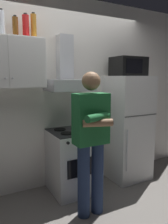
# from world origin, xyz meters

# --- Properties ---
(ground_plane) EXTENTS (7.00, 7.00, 0.00)m
(ground_plane) POSITION_xyz_m (0.00, 0.00, 0.00)
(ground_plane) COLOR slate
(back_wall_tiled) EXTENTS (4.80, 0.10, 2.70)m
(back_wall_tiled) POSITION_xyz_m (0.00, 0.60, 1.35)
(back_wall_tiled) COLOR silver
(back_wall_tiled) RESTS_ON ground_plane
(upper_cabinet) EXTENTS (0.90, 0.37, 0.60)m
(upper_cabinet) POSITION_xyz_m (-0.85, 0.37, 1.75)
(upper_cabinet) COLOR white
(stove_oven) EXTENTS (0.60, 0.62, 0.87)m
(stove_oven) POSITION_xyz_m (-0.05, 0.25, 0.43)
(stove_oven) COLOR white
(stove_oven) RESTS_ON ground_plane
(range_hood) EXTENTS (0.60, 0.44, 0.75)m
(range_hood) POSITION_xyz_m (-0.05, 0.38, 1.60)
(range_hood) COLOR #B7BABF
(refrigerator) EXTENTS (0.60, 0.62, 1.60)m
(refrigerator) POSITION_xyz_m (0.90, 0.25, 0.80)
(refrigerator) COLOR silver
(refrigerator) RESTS_ON ground_plane
(microwave) EXTENTS (0.48, 0.37, 0.28)m
(microwave) POSITION_xyz_m (0.90, 0.27, 1.74)
(microwave) COLOR black
(microwave) RESTS_ON refrigerator
(person_standing) EXTENTS (0.38, 0.33, 1.64)m
(person_standing) POSITION_xyz_m (-0.10, -0.36, 0.90)
(person_standing) COLOR navy
(person_standing) RESTS_ON ground_plane
(cooking_pot) EXTENTS (0.28, 0.18, 0.09)m
(cooking_pot) POSITION_xyz_m (0.08, 0.13, 0.92)
(cooking_pot) COLOR #B7BABF
(cooking_pot) RESTS_ON stove_oven
(bottle_soda_red) EXTENTS (0.08, 0.08, 0.28)m
(bottle_soda_red) POSITION_xyz_m (-0.60, 0.37, 2.19)
(bottle_soda_red) COLOR red
(bottle_soda_red) RESTS_ON upper_cabinet
(bottle_vodka_clear) EXTENTS (0.07, 0.07, 0.30)m
(bottle_vodka_clear) POSITION_xyz_m (-0.87, 0.38, 2.19)
(bottle_vodka_clear) COLOR silver
(bottle_vodka_clear) RESTS_ON upper_cabinet
(bottle_liquor_amber) EXTENTS (0.07, 0.07, 0.31)m
(bottle_liquor_amber) POSITION_xyz_m (-0.49, 0.39, 2.20)
(bottle_liquor_amber) COLOR #B7721E
(bottle_liquor_amber) RESTS_ON upper_cabinet
(bottle_beer_brown) EXTENTS (0.07, 0.07, 0.25)m
(bottle_beer_brown) POSITION_xyz_m (-0.72, 0.38, 2.17)
(bottle_beer_brown) COLOR brown
(bottle_beer_brown) RESTS_ON upper_cabinet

